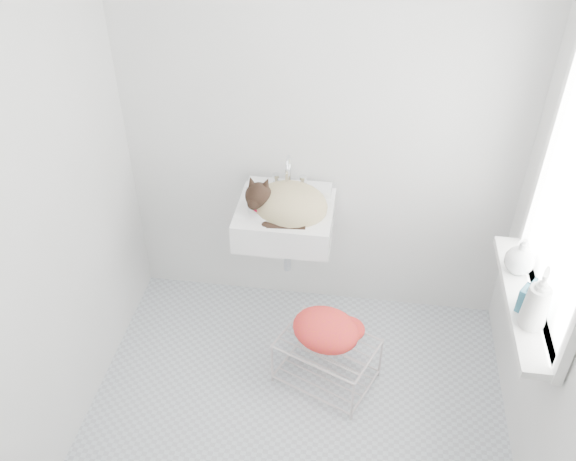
# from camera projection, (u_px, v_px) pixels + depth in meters

# --- Properties ---
(floor) EXTENTS (2.20, 2.00, 0.02)m
(floor) POSITION_uv_depth(u_px,v_px,m) (294.00, 423.00, 3.25)
(floor) COLOR #B4BDC4
(floor) RESTS_ON ground
(back_wall) EXTENTS (2.20, 0.02, 2.50)m
(back_wall) POSITION_uv_depth(u_px,v_px,m) (321.00, 120.00, 3.28)
(back_wall) COLOR white
(back_wall) RESTS_ON ground
(left_wall) EXTENTS (0.02, 2.00, 2.50)m
(left_wall) POSITION_uv_depth(u_px,v_px,m) (37.00, 212.00, 2.61)
(left_wall) COLOR white
(left_wall) RESTS_ON ground
(window_glass) EXTENTS (0.01, 0.80, 1.00)m
(window_glass) POSITION_uv_depth(u_px,v_px,m) (574.00, 207.00, 2.47)
(window_glass) COLOR white
(window_glass) RESTS_ON right_wall
(window_frame) EXTENTS (0.04, 0.90, 1.10)m
(window_frame) POSITION_uv_depth(u_px,v_px,m) (570.00, 207.00, 2.47)
(window_frame) COLOR white
(window_frame) RESTS_ON right_wall
(windowsill) EXTENTS (0.16, 0.88, 0.04)m
(windowsill) POSITION_uv_depth(u_px,v_px,m) (524.00, 300.00, 2.79)
(windowsill) COLOR white
(windowsill) RESTS_ON right_wall
(sink) EXTENTS (0.52, 0.45, 0.21)m
(sink) POSITION_uv_depth(u_px,v_px,m) (285.00, 207.00, 3.33)
(sink) COLOR white
(sink) RESTS_ON back_wall
(faucet) EXTENTS (0.19, 0.13, 0.19)m
(faucet) POSITION_uv_depth(u_px,v_px,m) (290.00, 168.00, 3.39)
(faucet) COLOR silver
(faucet) RESTS_ON sink
(cat) EXTENTS (0.46, 0.40, 0.26)m
(cat) POSITION_uv_depth(u_px,v_px,m) (287.00, 203.00, 3.29)
(cat) COLOR tan
(cat) RESTS_ON sink
(wire_rack) EXTENTS (0.58, 0.51, 0.29)m
(wire_rack) POSITION_uv_depth(u_px,v_px,m) (327.00, 360.00, 3.40)
(wire_rack) COLOR #BDB5B6
(wire_rack) RESTS_ON floor
(towel) EXTENTS (0.44, 0.39, 0.15)m
(towel) POSITION_uv_depth(u_px,v_px,m) (325.00, 336.00, 3.30)
(towel) COLOR #F15A00
(towel) RESTS_ON wire_rack
(bottle_a) EXTENTS (0.12, 0.12, 0.25)m
(bottle_a) POSITION_uv_depth(u_px,v_px,m) (529.00, 325.00, 2.64)
(bottle_a) COLOR silver
(bottle_a) RESTS_ON windowsill
(bottle_b) EXTENTS (0.11, 0.11, 0.18)m
(bottle_b) POSITION_uv_depth(u_px,v_px,m) (526.00, 311.00, 2.71)
(bottle_b) COLOR #2B667D
(bottle_b) RESTS_ON windowsill
(bottle_c) EXTENTS (0.18, 0.18, 0.18)m
(bottle_c) POSITION_uv_depth(u_px,v_px,m) (517.00, 270.00, 2.92)
(bottle_c) COLOR white
(bottle_c) RESTS_ON windowsill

